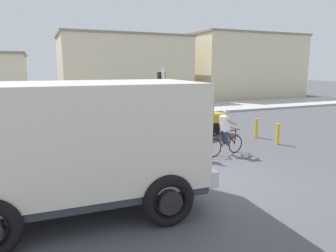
# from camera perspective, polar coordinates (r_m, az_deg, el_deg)

# --- Properties ---
(ground_plane) EXTENTS (120.00, 120.00, 0.00)m
(ground_plane) POSITION_cam_1_polar(r_m,az_deg,el_deg) (9.10, 9.11, -9.98)
(ground_plane) COLOR #4C4C51
(sidewalk_far) EXTENTS (80.00, 5.00, 0.16)m
(sidewalk_far) POSITION_cam_1_polar(r_m,az_deg,el_deg) (21.76, -10.56, 2.37)
(sidewalk_far) COLOR #ADADA8
(sidewalk_far) RESTS_ON ground
(truck_foreground) EXTENTS (5.51, 3.01, 2.90)m
(truck_foreground) POSITION_cam_1_polar(r_m,az_deg,el_deg) (6.91, -16.10, -2.51)
(truck_foreground) COLOR silver
(truck_foreground) RESTS_ON ground
(cyclist) EXTENTS (1.71, 0.55, 1.72)m
(cyclist) POSITION_cam_1_polar(r_m,az_deg,el_deg) (11.48, 10.61, -1.15)
(cyclist) COLOR black
(cyclist) RESTS_ON ground
(traffic_light_pole) EXTENTS (0.24, 0.43, 3.20)m
(traffic_light_pole) POSITION_cam_1_polar(r_m,az_deg,el_deg) (11.26, -1.05, 5.00)
(traffic_light_pole) COLOR red
(traffic_light_pole) RESTS_ON ground
(car_red_near) EXTENTS (4.21, 2.33, 1.60)m
(car_red_near) POSITION_cam_1_polar(r_m,az_deg,el_deg) (16.33, -17.56, 1.89)
(car_red_near) COLOR white
(car_red_near) RESTS_ON ground
(car_white_mid) EXTENTS (4.30, 2.66, 1.60)m
(car_white_mid) POSITION_cam_1_polar(r_m,az_deg,el_deg) (14.57, 3.16, 1.35)
(car_white_mid) COLOR gold
(car_white_mid) RESTS_ON ground
(car_far_side) EXTENTS (4.13, 2.14, 1.60)m
(car_far_side) POSITION_cam_1_polar(r_m,az_deg,el_deg) (12.61, -15.33, -0.51)
(car_far_side) COLOR white
(car_far_side) RESTS_ON ground
(pedestrian_near_kerb) EXTENTS (0.34, 0.22, 1.62)m
(pedestrian_near_kerb) POSITION_cam_1_polar(r_m,az_deg,el_deg) (18.41, 5.48, 3.40)
(pedestrian_near_kerb) COLOR #2D334C
(pedestrian_near_kerb) RESTS_ON ground
(bollard_near) EXTENTS (0.14, 0.14, 0.90)m
(bollard_near) POSITION_cam_1_polar(r_m,az_deg,el_deg) (13.72, 19.75, -1.42)
(bollard_near) COLOR gold
(bollard_near) RESTS_ON ground
(bollard_far) EXTENTS (0.14, 0.14, 0.90)m
(bollard_far) POSITION_cam_1_polar(r_m,az_deg,el_deg) (14.75, 16.09, -0.38)
(bollard_far) COLOR gold
(bollard_far) RESTS_ON ground
(building_mid_block) EXTENTS (11.44, 6.83, 6.06)m
(building_mid_block) POSITION_cam_1_polar(r_m,az_deg,el_deg) (29.03, -8.16, 10.37)
(building_mid_block) COLOR beige
(building_mid_block) RESTS_ON ground
(building_corner_right) EXTENTS (12.07, 7.83, 6.65)m
(building_corner_right) POSITION_cam_1_polar(r_m,az_deg,el_deg) (35.07, 13.26, 10.74)
(building_corner_right) COLOR beige
(building_corner_right) RESTS_ON ground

